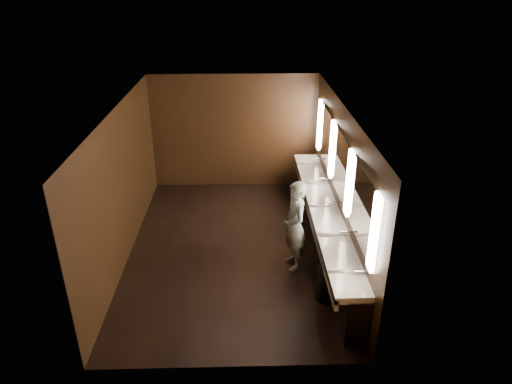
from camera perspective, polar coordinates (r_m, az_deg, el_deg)
floor at (r=9.08m, az=-2.83°, el=-7.01°), size 6.00×6.00×0.00m
ceiling at (r=7.91m, az=-3.27°, el=10.27°), size 4.00×6.00×0.02m
wall_back at (r=11.19m, az=-2.73°, el=7.50°), size 4.00×0.02×2.80m
wall_front at (r=5.82m, az=-3.62°, el=-11.49°), size 4.00×0.02×2.80m
wall_left at (r=8.69m, az=-16.34°, el=0.83°), size 0.02×6.00×2.80m
wall_right at (r=8.58m, az=10.44°, el=1.17°), size 0.02×6.00×2.80m
sink_counter at (r=8.95m, az=8.68°, el=-4.10°), size 0.55×5.40×1.01m
mirror_band at (r=8.44m, az=10.50°, el=3.33°), size 0.06×5.03×1.15m
person at (r=8.15m, az=4.87°, el=-4.24°), size 0.51×0.68×1.70m
trash_bin at (r=7.74m, az=8.90°, el=-11.24°), size 0.40×0.40×0.59m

